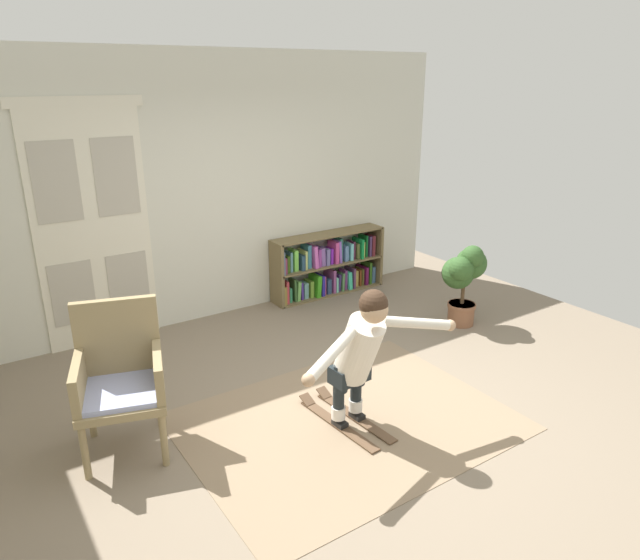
{
  "coord_description": "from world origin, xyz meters",
  "views": [
    {
      "loc": [
        -2.53,
        -3.25,
        2.63
      ],
      "look_at": [
        -0.08,
        0.41,
        1.05
      ],
      "focal_mm": 32.26,
      "sensor_mm": 36.0,
      "label": 1
    }
  ],
  "objects_px": {
    "potted_plant": "(464,275)",
    "skis_pair": "(344,418)",
    "wicker_chair": "(120,375)",
    "person_skier": "(361,348)",
    "bookshelf": "(328,267)"
  },
  "relations": [
    {
      "from": "bookshelf",
      "to": "wicker_chair",
      "type": "xyz_separation_m",
      "value": [
        -3.05,
        -1.79,
        0.23
      ]
    },
    {
      "from": "wicker_chair",
      "to": "person_skier",
      "type": "distance_m",
      "value": 1.76
    },
    {
      "from": "potted_plant",
      "to": "skis_pair",
      "type": "height_order",
      "value": "potted_plant"
    },
    {
      "from": "wicker_chair",
      "to": "skis_pair",
      "type": "relative_size",
      "value": 1.19
    },
    {
      "from": "bookshelf",
      "to": "skis_pair",
      "type": "relative_size",
      "value": 1.66
    },
    {
      "from": "skis_pair",
      "to": "bookshelf",
      "type": "bearing_deg",
      "value": 58.18
    },
    {
      "from": "skis_pair",
      "to": "person_skier",
      "type": "distance_m",
      "value": 0.72
    },
    {
      "from": "wicker_chair",
      "to": "potted_plant",
      "type": "relative_size",
      "value": 1.19
    },
    {
      "from": "bookshelf",
      "to": "skis_pair",
      "type": "height_order",
      "value": "bookshelf"
    },
    {
      "from": "skis_pair",
      "to": "wicker_chair",
      "type": "bearing_deg",
      "value": 156.91
    },
    {
      "from": "wicker_chair",
      "to": "person_skier",
      "type": "height_order",
      "value": "person_skier"
    },
    {
      "from": "bookshelf",
      "to": "person_skier",
      "type": "relative_size",
      "value": 1.05
    },
    {
      "from": "person_skier",
      "to": "bookshelf",
      "type": "bearing_deg",
      "value": 60.14
    },
    {
      "from": "bookshelf",
      "to": "potted_plant",
      "type": "height_order",
      "value": "potted_plant"
    },
    {
      "from": "bookshelf",
      "to": "wicker_chair",
      "type": "distance_m",
      "value": 3.54
    }
  ]
}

